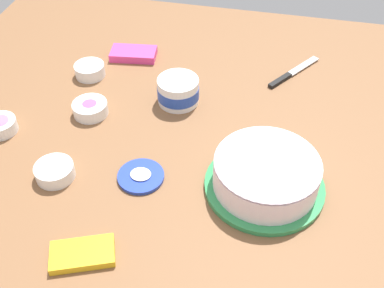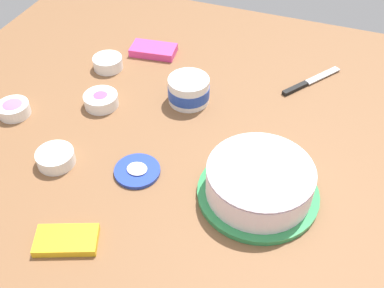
% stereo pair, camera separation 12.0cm
% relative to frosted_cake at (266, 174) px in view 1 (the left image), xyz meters
% --- Properties ---
extents(ground_plane, '(1.54, 1.54, 0.00)m').
position_rel_frosted_cake_xyz_m(ground_plane, '(-0.30, 0.12, -0.05)').
color(ground_plane, brown).
extents(frosted_cake, '(0.29, 0.29, 0.10)m').
position_rel_frosted_cake_xyz_m(frosted_cake, '(0.00, 0.00, 0.00)').
color(frosted_cake, '#339351').
rests_on(frosted_cake, ground_plane).
extents(frosting_tub, '(0.12, 0.12, 0.08)m').
position_rel_frosted_cake_xyz_m(frosting_tub, '(-0.29, 0.29, -0.01)').
color(frosting_tub, white).
rests_on(frosting_tub, ground_plane).
extents(frosting_tub_lid, '(0.12, 0.12, 0.02)m').
position_rel_frosted_cake_xyz_m(frosting_tub_lid, '(-0.31, -0.03, -0.04)').
color(frosting_tub_lid, '#233DAD').
rests_on(frosting_tub_lid, ground_plane).
extents(spreading_knife, '(0.15, 0.20, 0.01)m').
position_rel_frosted_cake_xyz_m(spreading_knife, '(0.03, 0.49, -0.04)').
color(spreading_knife, silver).
rests_on(spreading_knife, ground_plane).
extents(sprinkle_bowl_yellow, '(0.10, 0.10, 0.04)m').
position_rel_frosted_cake_xyz_m(sprinkle_bowl_yellow, '(-0.51, -0.08, -0.03)').
color(sprinkle_bowl_yellow, white).
rests_on(sprinkle_bowl_yellow, ground_plane).
extents(sprinkle_bowl_rainbow, '(0.10, 0.10, 0.04)m').
position_rel_frosted_cake_xyz_m(sprinkle_bowl_rainbow, '(-0.52, 0.18, -0.03)').
color(sprinkle_bowl_rainbow, white).
rests_on(sprinkle_bowl_rainbow, ground_plane).
extents(sprinkle_bowl_pink, '(0.09, 0.09, 0.04)m').
position_rel_frosted_cake_xyz_m(sprinkle_bowl_pink, '(-0.73, 0.05, -0.03)').
color(sprinkle_bowl_pink, white).
rests_on(sprinkle_bowl_pink, ground_plane).
extents(sprinkle_bowl_green, '(0.09, 0.09, 0.04)m').
position_rel_frosted_cake_xyz_m(sprinkle_bowl_green, '(-0.59, 0.35, -0.03)').
color(sprinkle_bowl_green, white).
rests_on(sprinkle_bowl_green, ground_plane).
extents(candy_box_lower, '(0.15, 0.12, 0.02)m').
position_rel_frosted_cake_xyz_m(candy_box_lower, '(-0.36, -0.28, -0.04)').
color(candy_box_lower, yellow).
rests_on(candy_box_lower, ground_plane).
extents(candy_box_upper, '(0.16, 0.10, 0.03)m').
position_rel_frosted_cake_xyz_m(candy_box_upper, '(-0.49, 0.48, -0.03)').
color(candy_box_upper, '#E53D8E').
rests_on(candy_box_upper, ground_plane).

